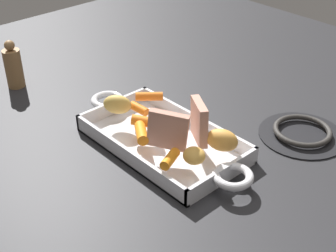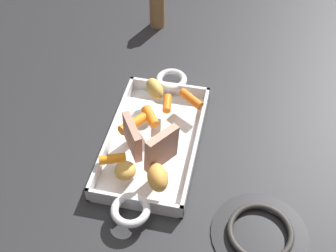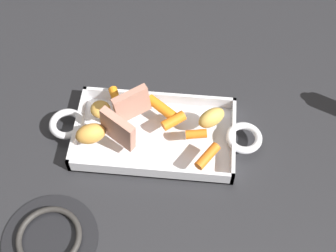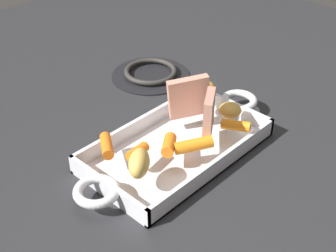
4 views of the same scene
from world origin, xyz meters
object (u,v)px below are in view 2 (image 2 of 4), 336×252
at_px(roasting_dish, 154,141).
at_px(baby_carrot_center_left, 133,124).
at_px(baby_carrot_southwest, 167,104).
at_px(pepper_mill, 157,9).
at_px(potato_halved, 158,177).
at_px(roast_slice_thick, 132,137).
at_px(potato_near_roast, 125,171).
at_px(roast_slice_thin, 162,149).
at_px(baby_carrot_northeast, 191,99).
at_px(baby_carrot_southeast, 112,159).
at_px(potato_whole, 155,89).
at_px(baby_carrot_center_right, 150,117).
at_px(stove_burner_rear, 260,233).

bearing_deg(roasting_dish, baby_carrot_center_left, 78.70).
height_order(baby_carrot_southwest, pepper_mill, pepper_mill).
height_order(potato_halved, pepper_mill, pepper_mill).
distance_m(roast_slice_thick, potato_near_roast, 0.07).
height_order(roast_slice_thick, roast_slice_thin, roast_slice_thin).
relative_size(roast_slice_thin, potato_halved, 1.27).
bearing_deg(baby_carrot_center_left, baby_carrot_northeast, -46.48).
xyz_separation_m(baby_carrot_southwest, potato_halved, (-0.21, -0.03, 0.01)).
height_order(baby_carrot_southeast, baby_carrot_northeast, same).
height_order(baby_carrot_center_left, potato_whole, potato_whole).
height_order(roast_slice_thin, baby_carrot_center_left, roast_slice_thin).
bearing_deg(roast_slice_thick, baby_carrot_southwest, -17.10).
bearing_deg(potato_whole, baby_carrot_center_right, -174.14).
xyz_separation_m(roasting_dish, pepper_mill, (0.45, 0.10, 0.04)).
height_order(roasting_dish, potato_whole, potato_whole).
bearing_deg(potato_whole, baby_carrot_southeast, 169.33).
height_order(baby_carrot_southeast, potato_whole, potato_whole).
height_order(baby_carrot_southeast, stove_burner_rear, baby_carrot_southeast).
relative_size(roast_slice_thin, baby_carrot_center_left, 1.17).
bearing_deg(baby_carrot_southwest, potato_near_roast, 169.11).
xyz_separation_m(roast_slice_thin, pepper_mill, (0.52, 0.13, -0.02)).
distance_m(roast_slice_thick, potato_halved, 0.10).
bearing_deg(baby_carrot_center_right, baby_carrot_southeast, 159.98).
distance_m(roasting_dish, baby_carrot_southwest, 0.09).
bearing_deg(baby_carrot_center_left, roast_slice_thick, -164.48).
height_order(roasting_dish, baby_carrot_center_right, baby_carrot_center_right).
height_order(roasting_dish, stove_burner_rear, roasting_dish).
xyz_separation_m(roast_slice_thin, potato_whole, (0.19, 0.06, -0.02)).
bearing_deg(stove_burner_rear, baby_carrot_northeast, 32.50).
xyz_separation_m(roast_slice_thick, potato_halved, (-0.08, -0.07, -0.02)).
bearing_deg(potato_near_roast, baby_carrot_center_left, 8.57).
distance_m(baby_carrot_southwest, pepper_mill, 0.37).
bearing_deg(pepper_mill, potato_near_roast, -173.26).
bearing_deg(stove_burner_rear, baby_carrot_center_right, 50.87).
bearing_deg(stove_burner_rear, baby_carrot_southeast, 75.01).
height_order(baby_carrot_center_right, potato_halved, potato_halved).
bearing_deg(baby_carrot_southwest, roasting_dish, 172.88).
distance_m(baby_carrot_southwest, potato_near_roast, 0.21).
bearing_deg(baby_carrot_southwest, baby_carrot_northeast, -63.16).
height_order(baby_carrot_northeast, stove_burner_rear, baby_carrot_northeast).
xyz_separation_m(roasting_dish, baby_carrot_southwest, (0.09, -0.01, 0.03)).
bearing_deg(stove_burner_rear, roasting_dish, 54.62).
bearing_deg(roast_slice_thick, potato_whole, -2.39).
bearing_deg(roast_slice_thin, stove_burner_rear, -116.39).
height_order(baby_carrot_northeast, potato_halved, potato_halved).
bearing_deg(roasting_dish, baby_carrot_northeast, -28.44).
bearing_deg(baby_carrot_northeast, roast_slice_thick, 150.38).
xyz_separation_m(roast_slice_thick, baby_carrot_northeast, (0.16, -0.09, -0.03)).
bearing_deg(baby_carrot_center_right, baby_carrot_southwest, -29.05).
bearing_deg(roasting_dish, potato_halved, -163.11).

